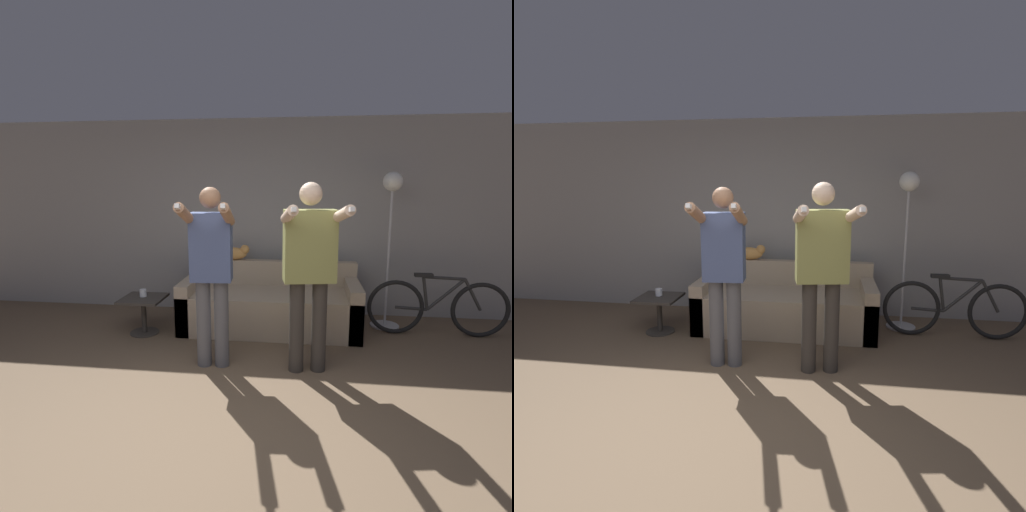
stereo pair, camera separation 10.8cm
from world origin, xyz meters
TOP-DOWN VIEW (x-y plane):
  - ground_plane at (0.00, 0.00)m, footprint 16.00×16.00m
  - wall_back at (0.00, 3.18)m, footprint 10.00×0.05m
  - couch at (0.33, 2.50)m, footprint 2.12×0.88m
  - person_left at (-0.13, 1.39)m, footprint 0.49×0.68m
  - person_right at (0.78, 1.39)m, footprint 0.61×0.73m
  - cat at (-0.17, 2.84)m, footprint 0.50×0.14m
  - floor_lamp at (1.75, 2.73)m, footprint 0.35×0.35m
  - side_table at (-1.14, 2.14)m, footprint 0.48×0.48m
  - cup at (-1.16, 2.18)m, footprint 0.08×0.08m
  - bicycle at (2.28, 2.49)m, footprint 1.60×0.07m

SIDE VIEW (x-z plane):
  - ground_plane at x=0.00m, z-range 0.00..0.00m
  - couch at x=0.33m, z-range -0.11..0.67m
  - side_table at x=-1.14m, z-range 0.10..0.54m
  - bicycle at x=2.28m, z-range -0.03..0.71m
  - cup at x=-1.16m, z-range 0.44..0.52m
  - cat at x=-0.17m, z-range 0.77..0.97m
  - person_left at x=-0.13m, z-range 0.13..1.86m
  - person_right at x=0.78m, z-range 0.15..1.93m
  - wall_back at x=0.00m, z-range 0.00..2.60m
  - floor_lamp at x=1.75m, z-range 0.47..2.37m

